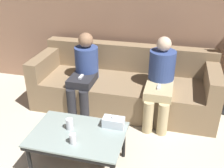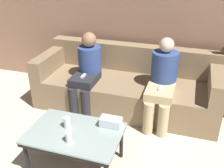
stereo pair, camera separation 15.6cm
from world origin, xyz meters
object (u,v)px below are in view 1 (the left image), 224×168
(tissue_box, at_px, (113,122))
(seated_person_left_end, at_px, (84,70))
(cup_near_right, at_px, (70,124))
(seated_person_mid_left, at_px, (160,78))
(couch, at_px, (124,86))
(cup_near_left, at_px, (73,139))
(coffee_table, at_px, (78,137))

(tissue_box, bearing_deg, seated_person_left_end, 124.23)
(cup_near_right, xyz_separation_m, tissue_box, (0.42, 0.15, -0.01))
(seated_person_left_end, bearing_deg, seated_person_mid_left, -0.64)
(cup_near_right, relative_size, seated_person_mid_left, 0.11)
(couch, bearing_deg, cup_near_left, -96.51)
(tissue_box, bearing_deg, cup_near_left, -130.94)
(couch, relative_size, cup_near_left, 24.31)
(cup_near_right, distance_m, seated_person_mid_left, 1.36)
(couch, bearing_deg, tissue_box, -83.61)
(coffee_table, height_order, seated_person_mid_left, seated_person_mid_left)
(couch, bearing_deg, coffee_table, -97.73)
(cup_near_right, bearing_deg, seated_person_mid_left, 53.57)
(seated_person_left_end, height_order, seated_person_mid_left, seated_person_mid_left)
(cup_near_left, xyz_separation_m, seated_person_left_end, (-0.34, 1.30, 0.10))
(tissue_box, relative_size, seated_person_mid_left, 0.20)
(tissue_box, relative_size, seated_person_left_end, 0.20)
(seated_person_left_end, xyz_separation_m, seated_person_mid_left, (1.04, -0.01, 0.01))
(coffee_table, height_order, tissue_box, tissue_box)
(cup_near_right, xyz_separation_m, seated_person_mid_left, (0.81, 1.09, 0.10))
(cup_near_right, distance_m, seated_person_left_end, 1.13)
(coffee_table, distance_m, cup_near_right, 0.15)
(couch, height_order, tissue_box, couch)
(cup_near_left, relative_size, tissue_box, 0.47)
(cup_near_right, height_order, seated_person_left_end, seated_person_left_end)
(couch, relative_size, cup_near_right, 21.48)
(cup_near_left, relative_size, seated_person_left_end, 0.10)
(couch, bearing_deg, seated_person_mid_left, -23.39)
(coffee_table, relative_size, seated_person_mid_left, 0.85)
(coffee_table, bearing_deg, cup_near_right, 152.53)
(seated_person_left_end, bearing_deg, cup_near_right, -78.21)
(seated_person_mid_left, bearing_deg, coffee_table, -121.58)
(coffee_table, bearing_deg, tissue_box, 32.66)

